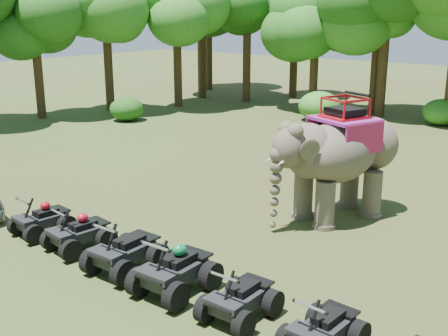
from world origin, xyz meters
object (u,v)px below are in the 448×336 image
(atv_1, at_px, (78,228))
(atv_2, at_px, (125,245))
(atv_5, at_px, (324,323))
(atv_3, at_px, (175,264))
(atv_0, at_px, (41,215))
(elephant, at_px, (340,157))
(atv_4, at_px, (240,292))

(atv_1, relative_size, atv_2, 0.92)
(atv_5, bearing_deg, atv_3, -175.69)
(atv_0, relative_size, atv_2, 0.87)
(elephant, xyz_separation_m, atv_4, (1.22, -6.53, -1.28))
(atv_1, bearing_deg, atv_2, 3.85)
(atv_0, bearing_deg, atv_5, 5.09)
(elephant, relative_size, atv_2, 2.50)
(atv_3, height_order, atv_4, atv_3)
(atv_1, height_order, atv_2, atv_2)
(atv_0, xyz_separation_m, atv_5, (8.89, -0.04, 0.01))
(atv_1, bearing_deg, atv_3, 4.55)
(atv_1, distance_m, atv_5, 7.23)
(elephant, height_order, atv_5, elephant)
(atv_3, relative_size, atv_4, 1.15)
(atv_0, distance_m, atv_1, 1.66)
(atv_2, bearing_deg, atv_0, 176.83)
(elephant, relative_size, atv_5, 2.85)
(elephant, xyz_separation_m, atv_0, (-5.80, -6.42, -1.30))
(atv_1, relative_size, atv_4, 1.02)
(atv_2, bearing_deg, atv_3, -2.73)
(elephant, relative_size, atv_4, 2.79)
(atv_3, height_order, atv_5, atv_3)
(elephant, height_order, atv_3, elephant)
(elephant, xyz_separation_m, atv_2, (-2.25, -6.50, -1.21))
(atv_0, bearing_deg, atv_4, 4.42)
(atv_5, bearing_deg, atv_4, -174.64)
(elephant, distance_m, atv_5, 7.28)
(atv_0, height_order, atv_1, atv_1)
(atv_3, xyz_separation_m, atv_4, (1.79, 0.00, -0.09))
(elephant, bearing_deg, atv_1, -102.52)
(atv_1, height_order, atv_4, atv_1)
(atv_1, distance_m, atv_4, 5.36)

